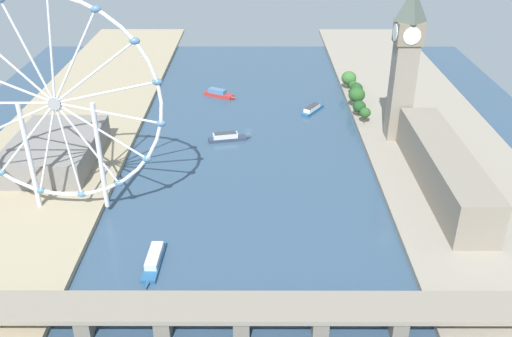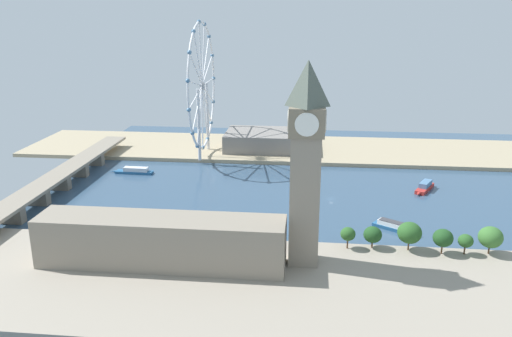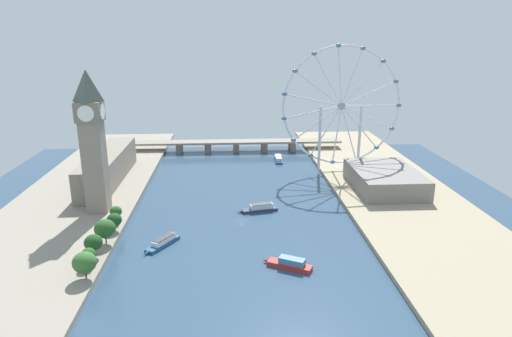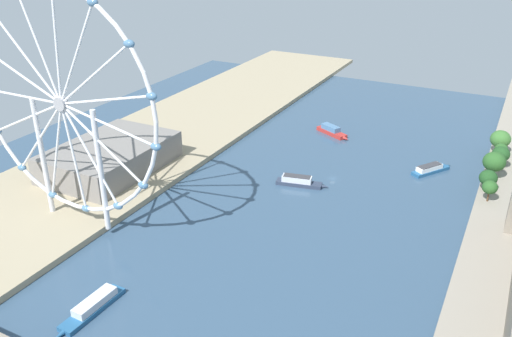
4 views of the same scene
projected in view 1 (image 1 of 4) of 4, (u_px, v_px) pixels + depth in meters
The scene contains 13 objects.
ground_plane at pixel (248, 130), 373.94m from camera, with size 406.57×406.57×0.00m, color #334C66.
riverbank_left at pixel (424, 128), 373.08m from camera, with size 90.00×520.00×3.00m, color gray.
riverbank_right at pixel (73, 128), 373.38m from camera, with size 90.00×520.00×3.00m, color tan.
clock_tower at pixel (405, 63), 334.79m from camera, with size 16.63×16.63×93.78m.
parliament_block at pixel (443, 168), 294.82m from camera, with size 22.00×114.57×23.20m, color gray.
tree_row_embankment at pixel (355, 91), 408.29m from camera, with size 12.91×77.62×14.60m.
ferris_wheel at pixel (55, 105), 257.26m from camera, with size 102.67×3.20×107.13m.
riverside_hall at pixel (55, 150), 324.15m from camera, with size 47.49×70.21×14.73m, color gray.
river_bridge at pixel (242, 312), 208.25m from camera, with size 218.57×16.91×10.93m.
tour_boat_0 at pixel (154, 260), 245.67m from camera, with size 7.26×32.82×4.82m.
tour_boat_1 at pixel (227, 137), 358.63m from camera, with size 28.76×10.97×5.45m.
tour_boat_2 at pixel (219, 94), 428.71m from camera, with size 26.41×16.80×5.88m.
tour_boat_3 at pixel (313, 109), 402.03m from camera, with size 18.83×25.99×4.79m.
Camera 1 is at (-5.63, 341.78, 153.91)m, focal length 38.90 mm.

